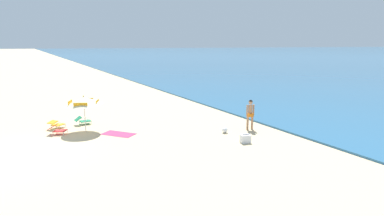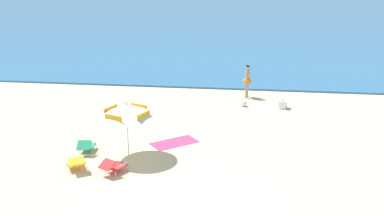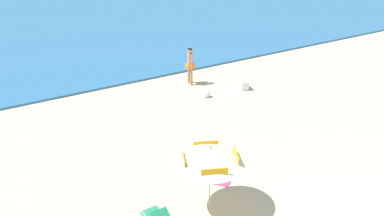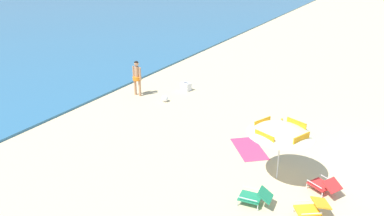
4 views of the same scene
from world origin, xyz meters
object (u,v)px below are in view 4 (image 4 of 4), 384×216
Objects in this scene: lounge_chair_under_umbrella at (325,185)px; beach_ball at (165,98)px; beach_umbrella_striped_main at (281,127)px; lounge_chair_facing_sea at (255,196)px; beach_towel at (249,149)px; person_standing_near_shore at (137,76)px; cooler_box at (186,87)px; lounge_chair_beside_umbrella at (312,208)px.

beach_ball is at bearing 62.96° from lounge_chair_under_umbrella.
beach_umbrella_striped_main is 2.34× the size of lounge_chair_facing_sea.
lounge_chair_under_umbrella is 0.57× the size of beach_towel.
lounge_chair_facing_sea reaches higher than beach_towel.
beach_ball is 0.17× the size of beach_towel.
lounge_chair_under_umbrella is at bearing -46.00° from lounge_chair_facing_sea.
lounge_chair_facing_sea is 0.55× the size of person_standing_near_shore.
beach_towel is (3.05, 1.34, -0.26)m from lounge_chair_facing_sea.
lounge_chair_under_umbrella is 2.17m from lounge_chair_facing_sea.
beach_umbrella_striped_main is 1.28× the size of person_standing_near_shore.
cooler_box is at bearing 48.94° from beach_towel.
lounge_chair_beside_umbrella is at bearing -119.83° from person_standing_near_shore.
cooler_box is at bearing -2.26° from beach_ball.
beach_umbrella_striped_main reaches higher than cooler_box.
person_standing_near_shore is at bearing 60.17° from lounge_chair_beside_umbrella.
beach_towel is (1.55, 2.90, -0.27)m from lounge_chair_under_umbrella.
cooler_box is at bearing 47.44° from lounge_chair_beside_umbrella.
lounge_chair_under_umbrella is 0.60× the size of person_standing_near_shore.
cooler_box is at bearing 40.70° from lounge_chair_facing_sea.
lounge_chair_under_umbrella is (-0.12, -1.45, -1.47)m from beach_umbrella_striped_main.
person_standing_near_shore is at bearing 63.56° from beach_umbrella_striped_main.
lounge_chair_under_umbrella is 1.09× the size of lounge_chair_facing_sea.
lounge_chair_facing_sea is 3.35m from beach_towel.
beach_ball is (-1.88, 0.07, -0.05)m from cooler_box.
beach_umbrella_striped_main is at bearing 85.16° from lounge_chair_under_umbrella.
beach_ball is at bearing -93.89° from person_standing_near_shore.
lounge_chair_beside_umbrella is 0.57× the size of person_standing_near_shore.
lounge_chair_facing_sea reaches higher than lounge_chair_under_umbrella.
lounge_chair_under_umbrella is 1.04× the size of lounge_chair_beside_umbrella.
lounge_chair_beside_umbrella is 3.21× the size of beach_ball.
person_standing_near_shore reaches higher than beach_towel.
cooler_box reaches higher than beach_ball.
beach_ball is (4.01, 6.66, -1.58)m from beach_umbrella_striped_main.
lounge_chair_facing_sea is 9.92m from cooler_box.
lounge_chair_under_umbrella is 10.65m from person_standing_near_shore.
lounge_chair_facing_sea is (-0.20, 1.50, -0.01)m from lounge_chair_beside_umbrella.
cooler_box is (1.77, -1.71, -0.80)m from person_standing_near_shore.
lounge_chair_under_umbrella is 3.32× the size of beach_ball.
person_standing_near_shore is at bearing 54.88° from lounge_chair_facing_sea.
lounge_chair_facing_sea is at bearing 134.00° from lounge_chair_under_umbrella.
lounge_chair_beside_umbrella is 10.82m from cooler_box.
lounge_chair_beside_umbrella is (-1.30, 0.06, 0.01)m from lounge_chair_under_umbrella.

